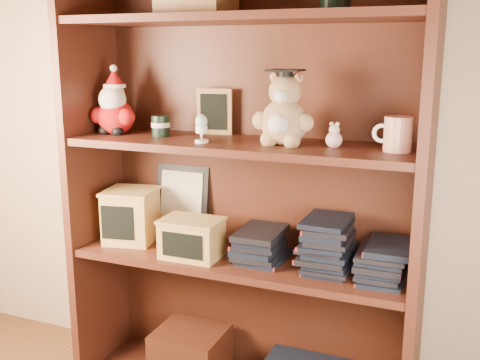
% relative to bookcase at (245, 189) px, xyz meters
% --- Properties ---
extents(bookcase, '(1.20, 0.35, 1.60)m').
position_rel_bookcase_xyz_m(bookcase, '(0.00, 0.00, 0.00)').
color(bookcase, '#482014').
rests_on(bookcase, ground).
extents(shelf_lower, '(1.14, 0.33, 0.02)m').
position_rel_bookcase_xyz_m(shelf_lower, '(0.00, -0.05, -0.24)').
color(shelf_lower, '#482014').
rests_on(shelf_lower, ground).
extents(shelf_upper, '(1.14, 0.33, 0.02)m').
position_rel_bookcase_xyz_m(shelf_upper, '(0.00, -0.05, 0.16)').
color(shelf_upper, '#482014').
rests_on(shelf_upper, ground).
extents(santa_plush, '(0.18, 0.13, 0.25)m').
position_rel_bookcase_xyz_m(santa_plush, '(-0.48, -0.06, 0.26)').
color(santa_plush, '#A50F0F').
rests_on(santa_plush, shelf_upper).
extents(teachers_tin, '(0.06, 0.06, 0.07)m').
position_rel_bookcase_xyz_m(teachers_tin, '(-0.29, -0.05, 0.21)').
color(teachers_tin, black).
rests_on(teachers_tin, shelf_upper).
extents(chalkboard_plaque, '(0.13, 0.08, 0.16)m').
position_rel_bookcase_xyz_m(chalkboard_plaque, '(-0.14, 0.06, 0.25)').
color(chalkboard_plaque, '#9E7547').
rests_on(chalkboard_plaque, shelf_upper).
extents(egg_cup, '(0.04, 0.04, 0.09)m').
position_rel_bookcase_xyz_m(egg_cup, '(-0.10, -0.13, 0.22)').
color(egg_cup, white).
rests_on(egg_cup, shelf_upper).
extents(grad_teddy_bear, '(0.20, 0.17, 0.24)m').
position_rel_bookcase_xyz_m(grad_teddy_bear, '(0.15, -0.06, 0.26)').
color(grad_teddy_bear, tan).
rests_on(grad_teddy_bear, shelf_upper).
extents(pink_figurine, '(0.05, 0.05, 0.08)m').
position_rel_bookcase_xyz_m(pink_figurine, '(0.31, -0.05, 0.20)').
color(pink_figurine, beige).
rests_on(pink_figurine, shelf_upper).
extents(teacher_mug, '(0.12, 0.08, 0.10)m').
position_rel_bookcase_xyz_m(teacher_mug, '(0.50, -0.05, 0.22)').
color(teacher_mug, silver).
rests_on(teacher_mug, shelf_upper).
extents(certificate_frame, '(0.21, 0.06, 0.27)m').
position_rel_bookcase_xyz_m(certificate_frame, '(-0.29, 0.09, -0.09)').
color(certificate_frame, black).
rests_on(certificate_frame, shelf_lower).
extents(treats_box, '(0.21, 0.21, 0.19)m').
position_rel_bookcase_xyz_m(treats_box, '(-0.43, -0.05, -0.13)').
color(treats_box, tan).
rests_on(treats_box, shelf_lower).
extents(pencils_box, '(0.21, 0.15, 0.14)m').
position_rel_bookcase_xyz_m(pencils_box, '(-0.15, -0.12, -0.16)').
color(pencils_box, tan).
rests_on(pencils_box, shelf_lower).
extents(book_stack_left, '(0.14, 0.20, 0.10)m').
position_rel_bookcase_xyz_m(book_stack_left, '(0.08, -0.05, -0.18)').
color(book_stack_left, black).
rests_on(book_stack_left, shelf_lower).
extents(book_stack_mid, '(0.14, 0.20, 0.18)m').
position_rel_bookcase_xyz_m(book_stack_mid, '(0.31, -0.05, -0.14)').
color(book_stack_mid, black).
rests_on(book_stack_mid, shelf_lower).
extents(book_stack_right, '(0.14, 0.20, 0.11)m').
position_rel_bookcase_xyz_m(book_stack_right, '(0.49, -0.05, -0.17)').
color(book_stack_right, black).
rests_on(book_stack_right, shelf_lower).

